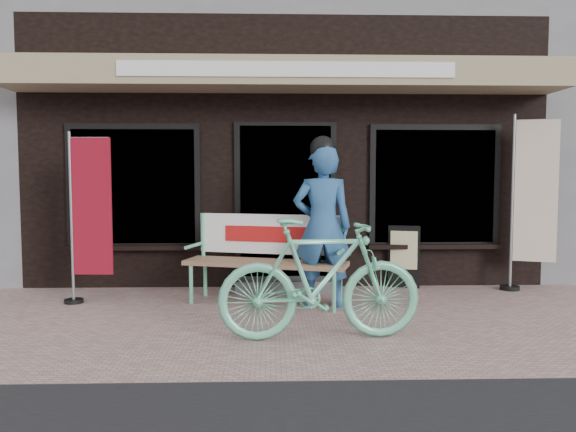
{
  "coord_description": "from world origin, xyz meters",
  "views": [
    {
      "loc": [
        -0.2,
        -5.48,
        1.5
      ],
      "look_at": [
        -0.01,
        0.7,
        1.05
      ],
      "focal_mm": 35.0,
      "sensor_mm": 36.0,
      "label": 1
    }
  ],
  "objects_px": {
    "nobori_red": "(89,215)",
    "nobori_cream": "(532,200)",
    "menu_stand": "(404,256)",
    "bench": "(268,251)",
    "person": "(322,223)",
    "bicycle": "(320,279)"
  },
  "relations": [
    {
      "from": "nobori_red",
      "to": "nobori_cream",
      "type": "distance_m",
      "value": 5.5
    },
    {
      "from": "menu_stand",
      "to": "bench",
      "type": "bearing_deg",
      "value": -139.47
    },
    {
      "from": "nobori_cream",
      "to": "menu_stand",
      "type": "bearing_deg",
      "value": -170.15
    },
    {
      "from": "nobori_red",
      "to": "menu_stand",
      "type": "xyz_separation_m",
      "value": [
        3.9,
        0.8,
        -0.61
      ]
    },
    {
      "from": "bench",
      "to": "person",
      "type": "relative_size",
      "value": 1.01
    },
    {
      "from": "person",
      "to": "bicycle",
      "type": "height_order",
      "value": "person"
    },
    {
      "from": "person",
      "to": "menu_stand",
      "type": "relative_size",
      "value": 2.34
    },
    {
      "from": "person",
      "to": "nobori_cream",
      "type": "bearing_deg",
      "value": 16.23
    },
    {
      "from": "bicycle",
      "to": "nobori_cream",
      "type": "distance_m",
      "value": 3.61
    },
    {
      "from": "bicycle",
      "to": "nobori_cream",
      "type": "xyz_separation_m",
      "value": [
        2.91,
        2.06,
        0.62
      ]
    },
    {
      "from": "person",
      "to": "bicycle",
      "type": "xyz_separation_m",
      "value": [
        -0.14,
        -1.3,
        -0.4
      ]
    },
    {
      "from": "nobori_cream",
      "to": "menu_stand",
      "type": "xyz_separation_m",
      "value": [
        -1.57,
        0.28,
        -0.75
      ]
    },
    {
      "from": "bicycle",
      "to": "nobori_red",
      "type": "bearing_deg",
      "value": 55.24
    },
    {
      "from": "nobori_red",
      "to": "menu_stand",
      "type": "height_order",
      "value": "nobori_red"
    },
    {
      "from": "bench",
      "to": "nobori_red",
      "type": "height_order",
      "value": "nobori_red"
    },
    {
      "from": "nobori_red",
      "to": "menu_stand",
      "type": "relative_size",
      "value": 2.41
    },
    {
      "from": "nobori_red",
      "to": "nobori_cream",
      "type": "xyz_separation_m",
      "value": [
        5.47,
        0.52,
        0.14
      ]
    },
    {
      "from": "bench",
      "to": "nobori_cream",
      "type": "relative_size",
      "value": 0.86
    },
    {
      "from": "bench",
      "to": "menu_stand",
      "type": "xyz_separation_m",
      "value": [
        1.81,
        0.79,
        -0.18
      ]
    },
    {
      "from": "bicycle",
      "to": "nobori_red",
      "type": "relative_size",
      "value": 0.93
    },
    {
      "from": "bicycle",
      "to": "person",
      "type": "bearing_deg",
      "value": -10.05
    },
    {
      "from": "bench",
      "to": "nobori_red",
      "type": "bearing_deg",
      "value": -163.53
    }
  ]
}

